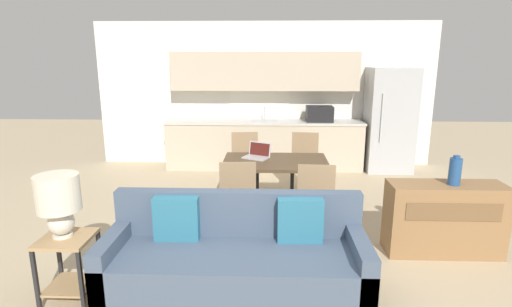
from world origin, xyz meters
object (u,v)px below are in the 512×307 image
couch (236,258)px  dining_chair_near_right (315,200)px  dining_table (275,166)px  credenza (444,219)px  dining_chair_far_left (245,162)px  dining_chair_far_right (304,162)px  table_lamp (58,199)px  dining_chair_near_left (238,196)px  refrigerator (389,120)px  vase (455,171)px  laptop (258,154)px  side_table (68,258)px

couch → dining_chair_near_right: bearing=52.3°
couch → dining_table: bearing=79.1°
credenza → dining_chair_far_left: dining_chair_far_left is taller
dining_chair_far_right → table_lamp: bearing=-122.6°
credenza → dining_chair_near_left: (-2.21, 0.25, 0.13)m
dining_chair_far_left → table_lamp: bearing=-123.7°
credenza → dining_chair_far_left: size_ratio=1.26×
refrigerator → dining_chair_far_right: 2.26m
dining_table → vase: vase is taller
refrigerator → credenza: 3.33m
couch → dining_chair_far_right: (0.80, 2.63, 0.17)m
table_lamp → vase: table_lamp is taller
dining_chair_near_right → laptop: bearing=-53.8°
dining_table → side_table: size_ratio=2.35×
dining_table → dining_chair_near_right: 0.95m
dining_table → dining_chair_far_right: bearing=60.1°
dining_chair_far_left → dining_chair_near_left: (0.01, -1.52, 0.00)m
side_table → dining_chair_near_left: (1.36, 1.22, 0.14)m
vase → refrigerator: bearing=85.4°
couch → dining_chair_far_right: 2.76m
dining_table → dining_chair_far_left: size_ratio=1.43×
dining_table → vase: bearing=-29.3°
dining_chair_near_left → dining_chair_near_right: bearing=170.8°
refrigerator → table_lamp: refrigerator is taller
couch → dining_chair_near_right: (0.79, 1.02, 0.17)m
dining_chair_near_right → dining_chair_near_left: bearing=-2.8°
table_lamp → vase: size_ratio=1.74×
side_table → credenza: 3.71m
side_table → dining_chair_near_left: bearing=41.9°
couch → table_lamp: size_ratio=4.13×
side_table → dining_chair_far_right: dining_chair_far_right is taller
dining_chair_far_left → dining_chair_far_right: same height
couch → dining_chair_far_left: dining_chair_far_left is taller
refrigerator → dining_chair_far_right: size_ratio=1.97×
refrigerator → side_table: refrigerator is taller
refrigerator → dining_chair_near_right: (-1.67, -3.10, -0.42)m
dining_chair_near_right → dining_chair_far_left: bearing=-58.9°
dining_chair_far_left → dining_chair_far_right: size_ratio=1.00×
side_table → dining_chair_far_right: bearing=50.9°
refrigerator → couch: 4.83m
vase → dining_chair_far_right: vase is taller
vase → couch: bearing=-159.1°
table_lamp → dining_chair_near_right: 2.55m
laptop → credenza: bearing=-4.0°
table_lamp → credenza: bearing=14.8°
table_lamp → laptop: 2.65m
vase → dining_chair_far_right: (-1.39, 1.80, -0.40)m
dining_chair_far_left → laptop: 0.69m
side_table → refrigerator: bearing=47.5°
vase → dining_chair_near_right: 1.47m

